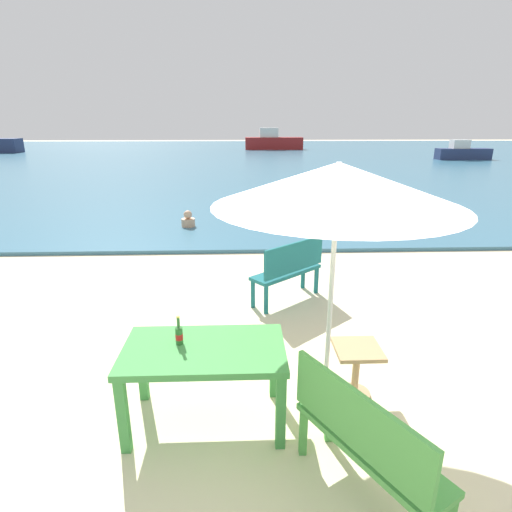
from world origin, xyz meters
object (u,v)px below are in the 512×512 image
boat_fishing_trawler (273,142)px  picnic_table_green (204,358)px  swimmer_person (188,220)px  beer_bottle_amber (179,334)px  side_table_wood (356,364)px  boat_ferry (462,152)px  bench_green_left (363,438)px  bench_teal_center (290,268)px  patio_umbrella (338,185)px

boat_fishing_trawler → picnic_table_green: bearing=-95.3°
boat_fishing_trawler → swimmer_person: bearing=-98.5°
beer_bottle_amber → side_table_wood: bearing=8.3°
side_table_wood → boat_ferry: 29.19m
picnic_table_green → bench_green_left: bench_green_left is taller
beer_bottle_amber → side_table_wood: 1.75m
picnic_table_green → swimmer_person: bearing=98.2°
side_table_wood → boat_fishing_trawler: 36.86m
boat_ferry → boat_fishing_trawler: (-12.42, 11.44, 0.23)m
beer_bottle_amber → boat_ferry: bearing=57.8°
bench_green_left → boat_fishing_trawler: 38.05m
side_table_wood → bench_green_left: 1.22m
side_table_wood → boat_fishing_trawler: size_ratio=0.10×
beer_bottle_amber → bench_teal_center: size_ratio=0.23×
side_table_wood → bench_teal_center: size_ratio=0.47×
patio_umbrella → swimmer_person: 7.36m
beer_bottle_amber → patio_umbrella: 1.85m
swimmer_person → picnic_table_green: bearing=-81.8°
bench_teal_center → bench_green_left: bearing=-88.2°
patio_umbrella → bench_green_left: (0.03, -1.09, -1.58)m
beer_bottle_amber → swimmer_person: beer_bottle_amber is taller
side_table_wood → bench_green_left: bearing=-103.8°
patio_umbrella → boat_ferry: patio_umbrella is taller
boat_ferry → patio_umbrella: bearing=-120.1°
swimmer_person → boat_fishing_trawler: boat_fishing_trawler is taller
beer_bottle_amber → boat_ferry: 30.25m
beer_bottle_amber → boat_ferry: size_ratio=0.07×
beer_bottle_amber → side_table_wood: size_ratio=0.49×
beer_bottle_amber → swimmer_person: bearing=96.5°
bench_teal_center → patio_umbrella: bearing=-88.1°
patio_umbrella → swimmer_person: size_ratio=5.61×
bench_teal_center → swimmer_person: size_ratio=2.81×
bench_teal_center → swimmer_person: bench_teal_center is taller
bench_green_left → boat_fishing_trawler: bearing=86.5°
bench_teal_center → bench_green_left: 3.45m
boat_ferry → swimmer_person: bearing=-132.2°
beer_bottle_amber → boat_fishing_trawler: size_ratio=0.05×
swimmer_person → boat_fishing_trawler: 30.44m
picnic_table_green → beer_bottle_amber: size_ratio=5.28×
bench_green_left → swimmer_person: 8.17m
side_table_wood → boat_fishing_trawler: bearing=86.8°
picnic_table_green → swimmer_person: (-1.00, 7.01, -0.41)m
bench_teal_center → boat_ferry: bearing=57.3°
picnic_table_green → bench_teal_center: bearing=67.9°
bench_green_left → picnic_table_green: bearing=143.3°
picnic_table_green → swimmer_person: size_ratio=3.41×
picnic_table_green → boat_fishing_trawler: size_ratio=0.26×
beer_bottle_amber → patio_umbrella: size_ratio=0.12×
picnic_table_green → boat_fishing_trawler: (3.47, 37.11, 0.14)m
side_table_wood → bench_teal_center: bearing=99.9°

